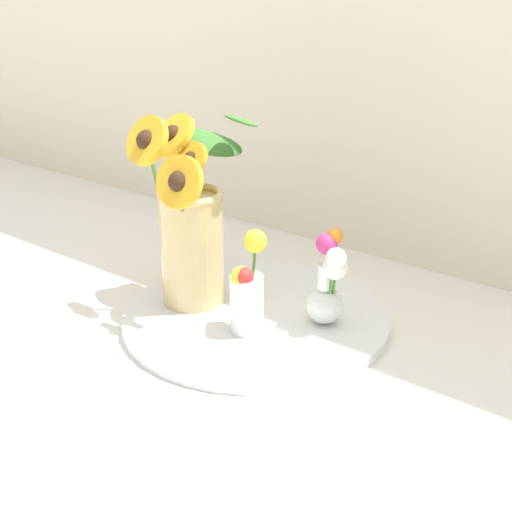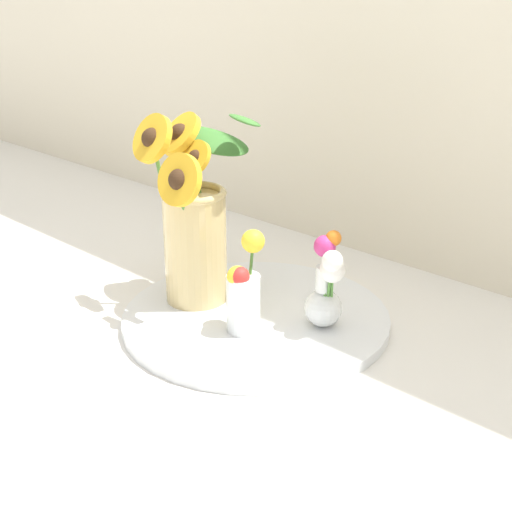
{
  "view_description": "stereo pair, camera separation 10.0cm",
  "coord_description": "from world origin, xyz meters",
  "px_view_note": "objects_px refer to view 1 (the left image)",
  "views": [
    {
      "loc": [
        0.69,
        -0.82,
        0.59
      ],
      "look_at": [
        0.0,
        0.07,
        0.13
      ],
      "focal_mm": 50.0,
      "sensor_mm": 36.0,
      "label": 1
    },
    {
      "loc": [
        0.77,
        -0.75,
        0.59
      ],
      "look_at": [
        0.0,
        0.07,
        0.13
      ],
      "focal_mm": 50.0,
      "sensor_mm": 36.0,
      "label": 2
    }
  ],
  "objects_px": {
    "mason_jar_sunflowers": "(190,223)",
    "vase_small_center": "(247,291)",
    "vase_bulb_right": "(328,285)",
    "serving_tray": "(256,318)"
  },
  "relations": [
    {
      "from": "serving_tray",
      "to": "vase_bulb_right",
      "type": "distance_m",
      "value": 0.15
    },
    {
      "from": "serving_tray",
      "to": "vase_small_center",
      "type": "height_order",
      "value": "vase_small_center"
    },
    {
      "from": "mason_jar_sunflowers",
      "to": "serving_tray",
      "type": "bearing_deg",
      "value": 10.75
    },
    {
      "from": "mason_jar_sunflowers",
      "to": "vase_small_center",
      "type": "xyz_separation_m",
      "value": [
        0.16,
        -0.03,
        -0.08
      ]
    },
    {
      "from": "mason_jar_sunflowers",
      "to": "vase_small_center",
      "type": "bearing_deg",
      "value": -12.06
    },
    {
      "from": "mason_jar_sunflowers",
      "to": "vase_bulb_right",
      "type": "xyz_separation_m",
      "value": [
        0.25,
        0.07,
        -0.07
      ]
    },
    {
      "from": "vase_small_center",
      "to": "vase_bulb_right",
      "type": "height_order",
      "value": "vase_bulb_right"
    },
    {
      "from": "mason_jar_sunflowers",
      "to": "vase_bulb_right",
      "type": "height_order",
      "value": "mason_jar_sunflowers"
    },
    {
      "from": "vase_small_center",
      "to": "vase_bulb_right",
      "type": "xyz_separation_m",
      "value": [
        0.09,
        0.1,
        0.0
      ]
    },
    {
      "from": "serving_tray",
      "to": "vase_small_center",
      "type": "relative_size",
      "value": 2.74
    }
  ]
}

